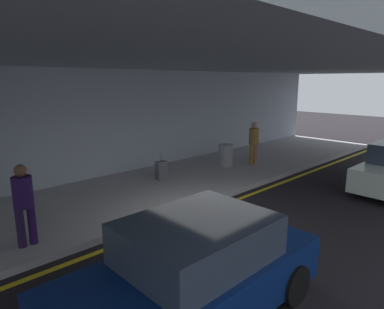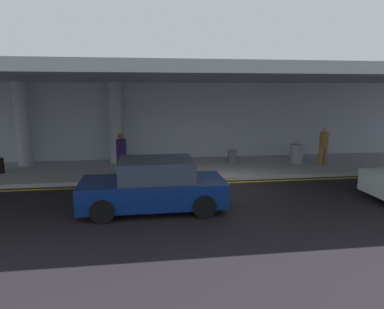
{
  "view_description": "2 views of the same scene",
  "coord_description": "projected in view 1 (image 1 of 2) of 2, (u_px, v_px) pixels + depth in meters",
  "views": [
    {
      "loc": [
        -5.54,
        -5.1,
        3.4
      ],
      "look_at": [
        1.19,
        1.96,
        1.25
      ],
      "focal_mm": 31.4,
      "sensor_mm": 36.0,
      "label": 1
    },
    {
      "loc": [
        -2.81,
        -11.76,
        3.4
      ],
      "look_at": [
        -0.83,
        2.05,
        0.87
      ],
      "focal_mm": 32.73,
      "sensor_mm": 36.0,
      "label": 2
    }
  ],
  "objects": [
    {
      "name": "person_waiting_for_ride",
      "position": [
        254.0,
        140.0,
        13.14
      ],
      "size": [
        0.38,
        0.38,
        1.68
      ],
      "rotation": [
        0.0,
        0.0,
        3.86
      ],
      "color": "olive",
      "rests_on": "sidewalk"
    },
    {
      "name": "lane_stripe_yellow",
      "position": [
        192.0,
        217.0,
        8.57
      ],
      "size": [
        26.0,
        0.14,
        0.01
      ],
      "primitive_type": "cube",
      "color": "yellow",
      "rests_on": "ground"
    },
    {
      "name": "trash_bin_steel",
      "position": [
        226.0,
        155.0,
        13.0
      ],
      "size": [
        0.56,
        0.56,
        0.85
      ],
      "primitive_type": "cylinder",
      "color": "gray",
      "rests_on": "sidewalk"
    },
    {
      "name": "suitcase_upright_secondary",
      "position": [
        161.0,
        170.0,
        11.26
      ],
      "size": [
        0.36,
        0.22,
        0.9
      ],
      "rotation": [
        0.0,
        0.0,
        -0.32
      ],
      "color": "#58585F",
      "rests_on": "sidewalk"
    },
    {
      "name": "traveler_with_luggage",
      "position": [
        24.0,
        200.0,
        6.58
      ],
      "size": [
        0.38,
        0.38,
        1.68
      ],
      "rotation": [
        0.0,
        0.0,
        5.38
      ],
      "color": "#211536",
      "rests_on": "sidewalk"
    },
    {
      "name": "car_navy",
      "position": [
        194.0,
        272.0,
        4.82
      ],
      "size": [
        4.1,
        1.92,
        1.5
      ],
      "rotation": [
        0.0,
        0.0,
        3.18
      ],
      "color": "navy",
      "rests_on": "ground"
    },
    {
      "name": "sidewalk",
      "position": [
        138.0,
        192.0,
        10.24
      ],
      "size": [
        26.0,
        4.2,
        0.15
      ],
      "primitive_type": "cube",
      "color": "#A8A6A7",
      "rests_on": "ground"
    },
    {
      "name": "terminal_back_wall",
      "position": [
        98.0,
        126.0,
        11.43
      ],
      "size": [
        26.0,
        0.3,
        3.8
      ],
      "primitive_type": "cube",
      "color": "#AAB2BF",
      "rests_on": "ground"
    },
    {
      "name": "ceiling_overhang",
      "position": [
        144.0,
        60.0,
        9.05
      ],
      "size": [
        28.0,
        13.2,
        0.3
      ],
      "primitive_type": "cube",
      "color": "gray",
      "rests_on": "support_column_far_left"
    },
    {
      "name": "ground_plane",
      "position": [
        212.0,
        225.0,
        8.06
      ],
      "size": [
        60.0,
        60.0,
        0.0
      ],
      "primitive_type": "plane",
      "color": "black"
    }
  ]
}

